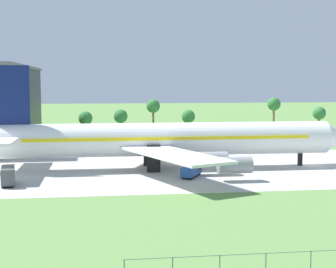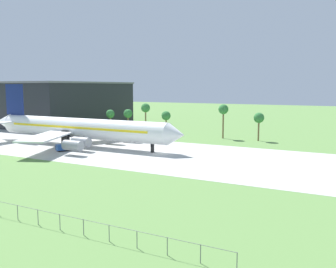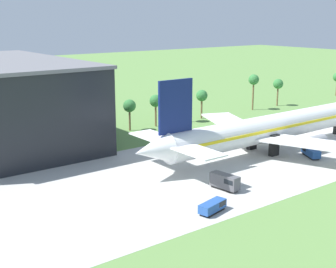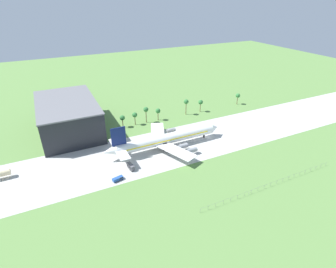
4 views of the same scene
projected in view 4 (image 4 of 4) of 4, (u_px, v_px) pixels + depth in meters
name	position (u px, v px, depth m)	size (l,w,h in m)	color
ground_plane	(208.00, 137.00, 170.99)	(600.00, 600.00, 0.00)	#5B8442
taxiway_strip	(208.00, 137.00, 170.99)	(320.00, 44.00, 0.02)	#B2B2AD
jet_airliner	(165.00, 139.00, 157.16)	(75.71, 51.50, 19.52)	white
baggage_tug	(131.00, 167.00, 139.01)	(2.78, 6.05, 2.94)	black
fuel_truck	(179.00, 151.00, 153.65)	(4.64, 6.32, 2.07)	black
catering_van	(118.00, 179.00, 130.91)	(5.79, 3.17, 1.85)	black
perimeter_fence	(271.00, 184.00, 126.64)	(80.10, 0.10, 2.10)	slate
no_stopping_sign	(249.00, 193.00, 121.32)	(0.44, 0.08, 1.68)	gray
terminal_building	(68.00, 116.00, 174.99)	(36.72, 61.20, 20.92)	black
palm_tree_row	(172.00, 107.00, 194.58)	(103.48, 3.60, 12.36)	brown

